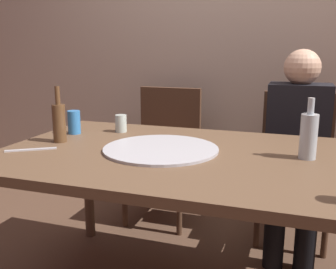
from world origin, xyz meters
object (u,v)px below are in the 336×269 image
at_px(wine_glass, 121,123).
at_px(table_knife, 31,150).
at_px(beer_bottle, 59,122).
at_px(chair_left, 165,145).
at_px(wine_bottle, 309,135).
at_px(soda_can, 74,122).
at_px(pizza_tray, 161,149).
at_px(guest_in_sweater, 297,142).
at_px(dining_table, 185,168).
at_px(chair_right, 296,156).

bearing_deg(wine_glass, table_knife, -114.54).
bearing_deg(beer_bottle, chair_left, 76.40).
bearing_deg(wine_bottle, beer_bottle, -176.00).
relative_size(soda_can, table_knife, 0.55).
distance_m(pizza_tray, beer_bottle, 0.52).
distance_m(wine_glass, soda_can, 0.25).
relative_size(soda_can, guest_in_sweater, 0.10).
xyz_separation_m(wine_bottle, beer_bottle, (-1.13, -0.08, 0.00)).
bearing_deg(dining_table, wine_glass, 146.39).
relative_size(table_knife, guest_in_sweater, 0.19).
distance_m(pizza_tray, chair_right, 1.09).
xyz_separation_m(pizza_tray, guest_in_sweater, (0.57, 0.75, -0.10)).
height_order(soda_can, chair_right, chair_right).
bearing_deg(chair_right, pizza_tray, 57.58).
height_order(beer_bottle, guest_in_sweater, guest_in_sweater).
relative_size(pizza_tray, guest_in_sweater, 0.44).
xyz_separation_m(table_knife, chair_right, (1.12, 1.09, -0.22)).
height_order(table_knife, chair_left, chair_left).
relative_size(beer_bottle, chair_right, 0.30).
xyz_separation_m(wine_glass, guest_in_sweater, (0.90, 0.46, -0.14)).
bearing_deg(chair_left, wine_glass, 86.52).
height_order(dining_table, chair_left, chair_left).
xyz_separation_m(soda_can, chair_right, (1.12, 0.73, -0.28)).
relative_size(dining_table, pizza_tray, 3.18).
height_order(pizza_tray, soda_can, soda_can).
xyz_separation_m(wine_glass, chair_left, (0.04, 0.61, -0.27)).
xyz_separation_m(pizza_tray, chair_right, (0.57, 0.90, -0.23)).
height_order(dining_table, soda_can, soda_can).
relative_size(dining_table, beer_bottle, 6.07).
bearing_deg(table_knife, guest_in_sweater, -173.52).
distance_m(chair_right, guest_in_sweater, 0.20).
xyz_separation_m(dining_table, wine_bottle, (0.50, 0.08, 0.17)).
xyz_separation_m(dining_table, pizza_tray, (-0.12, 0.01, 0.07)).
distance_m(beer_bottle, chair_right, 1.45).
relative_size(table_knife, chair_right, 0.24).
bearing_deg(soda_can, dining_table, -15.22).
distance_m(wine_bottle, table_knife, 1.19).
bearing_deg(soda_can, beer_bottle, -79.79).
bearing_deg(pizza_tray, wine_bottle, 6.55).
bearing_deg(guest_in_sweater, soda_can, 27.36).
xyz_separation_m(pizza_tray, table_knife, (-0.55, -0.19, -0.00)).
relative_size(wine_bottle, beer_bottle, 0.94).
bearing_deg(chair_left, beer_bottle, 76.40).
relative_size(dining_table, wine_bottle, 6.49).
xyz_separation_m(beer_bottle, wine_glass, (0.18, 0.30, -0.05)).
bearing_deg(dining_table, pizza_tray, 175.40).
xyz_separation_m(soda_can, guest_in_sweater, (1.12, 0.58, -0.15)).
height_order(wine_bottle, table_knife, wine_bottle).
height_order(pizza_tray, beer_bottle, beer_bottle).
xyz_separation_m(wine_bottle, chair_right, (-0.04, 0.83, -0.32)).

